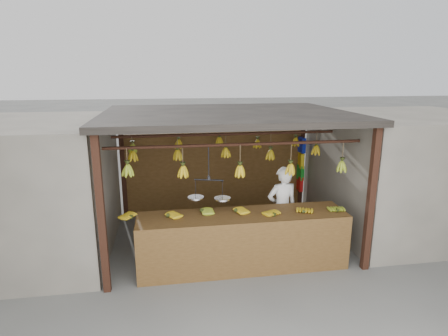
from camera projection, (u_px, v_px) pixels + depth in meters
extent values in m
plane|color=#5B5B57|center=(226.00, 237.00, 7.16)|extent=(80.00, 80.00, 0.00)
cube|color=black|center=(101.00, 216.00, 5.13)|extent=(0.10, 0.10, 2.30)
cube|color=black|center=(371.00, 201.00, 5.75)|extent=(0.10, 0.10, 2.30)
cube|color=black|center=(123.00, 165.00, 8.00)|extent=(0.10, 0.10, 2.30)
cube|color=black|center=(301.00, 158.00, 8.62)|extent=(0.10, 0.10, 2.30)
cube|color=black|center=(227.00, 114.00, 6.58)|extent=(4.30, 3.30, 0.10)
cylinder|color=black|center=(238.00, 144.00, 5.71)|extent=(4.00, 0.05, 0.05)
cylinder|color=black|center=(227.00, 134.00, 6.67)|extent=(4.00, 0.05, 0.05)
cylinder|color=black|center=(219.00, 126.00, 7.62)|extent=(4.00, 0.05, 0.05)
cube|color=brown|center=(215.00, 172.00, 8.38)|extent=(4.00, 0.06, 1.80)
cube|color=slate|center=(17.00, 189.00, 6.32)|extent=(3.00, 3.00, 2.30)
cube|color=slate|center=(405.00, 172.00, 7.44)|extent=(3.00, 3.00, 2.30)
cube|color=brown|center=(243.00, 216.00, 5.91)|extent=(3.32, 0.74, 0.08)
cube|color=brown|center=(247.00, 251.00, 5.66)|extent=(3.32, 0.04, 0.90)
cube|color=black|center=(143.00, 259.00, 5.48)|extent=(0.07, 0.07, 0.82)
cube|color=black|center=(342.00, 244.00, 5.96)|extent=(0.07, 0.07, 0.82)
cube|color=black|center=(145.00, 241.00, 6.09)|extent=(0.07, 0.07, 0.82)
cube|color=black|center=(325.00, 228.00, 6.57)|extent=(0.07, 0.07, 0.82)
ellipsoid|color=gold|center=(132.00, 217.00, 5.71)|extent=(0.30, 0.28, 0.06)
ellipsoid|color=gold|center=(169.00, 216.00, 5.72)|extent=(0.30, 0.28, 0.06)
ellipsoid|color=#92A523|center=(202.00, 212.00, 5.92)|extent=(0.24, 0.18, 0.06)
ellipsoid|color=gold|center=(237.00, 212.00, 5.92)|extent=(0.28, 0.24, 0.06)
ellipsoid|color=gold|center=(275.00, 215.00, 5.79)|extent=(0.26, 0.29, 0.06)
ellipsoid|color=gold|center=(304.00, 212.00, 5.90)|extent=(0.26, 0.29, 0.06)
ellipsoid|color=#92A523|center=(338.00, 211.00, 5.95)|extent=(0.20, 0.26, 0.06)
ellipsoid|color=#92A523|center=(128.00, 170.00, 5.49)|extent=(0.16, 0.16, 0.28)
ellipsoid|color=gold|center=(183.00, 172.00, 5.73)|extent=(0.16, 0.16, 0.28)
ellipsoid|color=gold|center=(240.00, 171.00, 5.78)|extent=(0.16, 0.16, 0.28)
ellipsoid|color=gold|center=(290.00, 169.00, 6.00)|extent=(0.16, 0.16, 0.28)
ellipsoid|color=#92A523|center=(342.00, 166.00, 6.08)|extent=(0.16, 0.16, 0.28)
ellipsoid|color=gold|center=(133.00, 156.00, 6.46)|extent=(0.16, 0.16, 0.28)
ellipsoid|color=gold|center=(178.00, 155.00, 6.64)|extent=(0.16, 0.16, 0.28)
ellipsoid|color=gold|center=(226.00, 152.00, 6.76)|extent=(0.16, 0.16, 0.28)
ellipsoid|color=gold|center=(270.00, 155.00, 6.88)|extent=(0.16, 0.16, 0.28)
ellipsoid|color=gold|center=(316.00, 150.00, 6.98)|extent=(0.16, 0.16, 0.28)
ellipsoid|color=#92A523|center=(133.00, 148.00, 7.49)|extent=(0.16, 0.16, 0.28)
ellipsoid|color=gold|center=(179.00, 144.00, 7.61)|extent=(0.16, 0.16, 0.28)
ellipsoid|color=gold|center=(219.00, 142.00, 7.73)|extent=(0.16, 0.16, 0.28)
ellipsoid|color=gold|center=(257.00, 144.00, 7.85)|extent=(0.16, 0.16, 0.28)
ellipsoid|color=gold|center=(296.00, 142.00, 7.95)|extent=(0.16, 0.16, 0.28)
cylinder|color=black|center=(209.00, 163.00, 5.71)|extent=(0.02, 0.02, 0.54)
cylinder|color=black|center=(209.00, 180.00, 5.78)|extent=(0.45, 0.15, 0.02)
cylinder|color=silver|center=(196.00, 198.00, 5.88)|extent=(0.25, 0.25, 0.02)
cylinder|color=silver|center=(222.00, 199.00, 5.83)|extent=(0.25, 0.25, 0.02)
imported|color=white|center=(282.00, 209.00, 6.54)|extent=(0.60, 0.43, 1.52)
cube|color=#1426BF|center=(302.00, 145.00, 8.38)|extent=(0.08, 0.26, 0.34)
cube|color=yellow|center=(301.00, 160.00, 8.47)|extent=(0.08, 0.26, 0.34)
cube|color=#199926|center=(300.00, 172.00, 8.54)|extent=(0.08, 0.26, 0.34)
cube|color=red|center=(300.00, 183.00, 8.61)|extent=(0.08, 0.26, 0.34)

